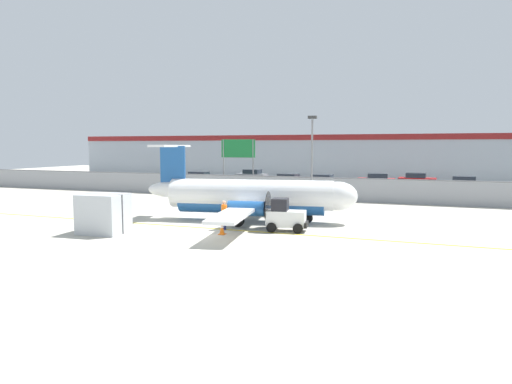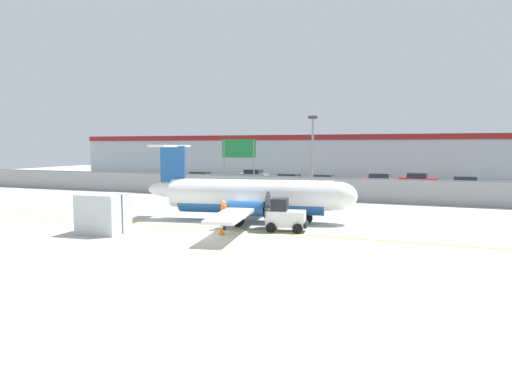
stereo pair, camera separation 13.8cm
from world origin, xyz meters
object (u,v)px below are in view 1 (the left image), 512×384
(cargo_container, at_px, (104,214))
(parked_car_0, at_px, (200,178))
(ground_crew_worker, at_px, (224,213))
(commuter_airplane, at_px, (254,197))
(highway_sign, at_px, (238,153))
(parked_car_6, at_px, (465,184))
(traffic_cone_near_left, at_px, (222,229))
(parked_car_1, at_px, (252,175))
(parked_car_3, at_px, (323,182))
(apron_light_pole, at_px, (312,153))
(parked_car_4, at_px, (376,180))
(baggage_tug, at_px, (285,216))
(parked_car_2, at_px, (287,181))
(traffic_cone_near_right, at_px, (239,216))
(parked_car_5, at_px, (417,180))

(cargo_container, bearing_deg, parked_car_0, 103.69)
(ground_crew_worker, height_order, parked_car_0, same)
(commuter_airplane, height_order, cargo_container, commuter_airplane)
(highway_sign, bearing_deg, parked_car_6, 25.15)
(commuter_airplane, distance_m, traffic_cone_near_left, 4.95)
(parked_car_1, height_order, parked_car_3, same)
(parked_car_0, xyz_separation_m, apron_light_pole, (17.38, -13.62, 3.41))
(commuter_airplane, bearing_deg, parked_car_3, 81.66)
(commuter_airplane, height_order, highway_sign, highway_sign)
(parked_car_4, height_order, apron_light_pole, apron_light_pole)
(parked_car_3, bearing_deg, baggage_tug, -78.08)
(traffic_cone_near_left, distance_m, parked_car_3, 27.41)
(parked_car_0, xyz_separation_m, parked_car_2, (11.26, -0.09, 0.00))
(baggage_tug, height_order, highway_sign, highway_sign)
(parked_car_2, distance_m, highway_sign, 8.95)
(parked_car_0, relative_size, highway_sign, 0.77)
(traffic_cone_near_right, bearing_deg, parked_car_1, 109.74)
(ground_crew_worker, bearing_deg, cargo_container, -10.78)
(traffic_cone_near_right, distance_m, parked_car_6, 29.08)
(ground_crew_worker, xyz_separation_m, traffic_cone_near_right, (-0.44, 3.35, -0.64))
(highway_sign, bearing_deg, parked_car_1, 106.31)
(cargo_container, height_order, parked_car_6, cargo_container)
(ground_crew_worker, distance_m, parked_car_6, 31.78)
(baggage_tug, relative_size, traffic_cone_near_right, 3.85)
(commuter_airplane, bearing_deg, parked_car_2, 91.95)
(baggage_tug, relative_size, parked_car_0, 0.58)
(traffic_cone_near_left, relative_size, parked_car_0, 0.15)
(parked_car_3, xyz_separation_m, parked_car_6, (14.57, 2.18, 0.00))
(baggage_tug, bearing_deg, parked_car_0, 118.03)
(parked_car_5, xyz_separation_m, apron_light_pole, (-7.72, -20.31, 3.41))
(cargo_container, height_order, parked_car_3, cargo_container)
(parked_car_0, distance_m, parked_car_6, 30.02)
(parked_car_3, height_order, parked_car_5, same)
(traffic_cone_near_right, relative_size, highway_sign, 0.12)
(parked_car_1, bearing_deg, apron_light_pole, 128.10)
(parked_car_1, distance_m, parked_car_2, 10.25)
(traffic_cone_near_right, bearing_deg, cargo_container, -128.60)
(parked_car_6, bearing_deg, commuter_airplane, -115.35)
(baggage_tug, distance_m, parked_car_6, 29.61)
(traffic_cone_near_left, bearing_deg, ground_crew_worker, 109.96)
(traffic_cone_near_right, distance_m, apron_light_pole, 10.24)
(commuter_airplane, xyz_separation_m, ground_crew_worker, (-0.60, -3.36, -0.65))
(commuter_airplane, height_order, parked_car_1, commuter_airplane)
(parked_car_0, height_order, parked_car_5, same)
(parked_car_0, xyz_separation_m, parked_car_4, (20.75, 4.02, 0.00))
(parked_car_1, height_order, parked_car_5, same)
(parked_car_4, bearing_deg, parked_car_1, -16.15)
(commuter_airplane, distance_m, parked_car_1, 32.11)
(commuter_airplane, distance_m, parked_car_4, 27.16)
(ground_crew_worker, height_order, highway_sign, highway_sign)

